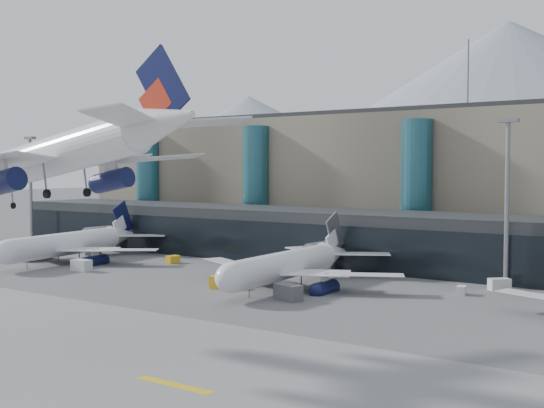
{
  "coord_description": "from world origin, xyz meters",
  "views": [
    {
      "loc": [
        58.07,
        -56.75,
        18.1
      ],
      "look_at": [
        -1.98,
        32.0,
        12.48
      ],
      "focal_mm": 45.0,
      "sensor_mm": 36.0,
      "label": 1
    }
  ],
  "objects_px": {
    "jet_parked_mid": "(296,255)",
    "veh_b": "(173,259)",
    "veh_g": "(461,290)",
    "hero_jet": "(77,140)",
    "lightmast_left": "(31,184)",
    "veh_c": "(288,292)",
    "jet_parked_left": "(79,236)",
    "veh_h": "(221,282)",
    "veh_a": "(81,265)",
    "veh_f": "(93,250)",
    "veh_d": "(499,284)",
    "lightmast_mid": "(507,193)"
  },
  "relations": [
    {
      "from": "jet_parked_left",
      "to": "veh_h",
      "type": "xyz_separation_m",
      "value": [
        42.99,
        -9.13,
        -3.84
      ]
    },
    {
      "from": "hero_jet",
      "to": "jet_parked_left",
      "type": "xyz_separation_m",
      "value": [
        -52.14,
        43.71,
        -16.12
      ]
    },
    {
      "from": "veh_d",
      "to": "jet_parked_left",
      "type": "bearing_deg",
      "value": 146.01
    },
    {
      "from": "veh_c",
      "to": "veh_g",
      "type": "relative_size",
      "value": 1.85
    },
    {
      "from": "veh_a",
      "to": "veh_c",
      "type": "distance_m",
      "value": 44.73
    },
    {
      "from": "lightmast_left",
      "to": "veh_d",
      "type": "distance_m",
      "value": 110.66
    },
    {
      "from": "veh_c",
      "to": "veh_h",
      "type": "bearing_deg",
      "value": -174.87
    },
    {
      "from": "lightmast_left",
      "to": "veh_a",
      "type": "height_order",
      "value": "lightmast_left"
    },
    {
      "from": "lightmast_left",
      "to": "veh_f",
      "type": "relative_size",
      "value": 6.95
    },
    {
      "from": "veh_a",
      "to": "jet_parked_left",
      "type": "bearing_deg",
      "value": 139.95
    },
    {
      "from": "veh_c",
      "to": "veh_d",
      "type": "xyz_separation_m",
      "value": [
        21.86,
        24.07,
        -0.22
      ]
    },
    {
      "from": "lightmast_left",
      "to": "veh_b",
      "type": "xyz_separation_m",
      "value": [
        49.83,
        -5.23,
        -13.7
      ]
    },
    {
      "from": "lightmast_left",
      "to": "veh_h",
      "type": "relative_size",
      "value": 7.56
    },
    {
      "from": "veh_g",
      "to": "veh_f",
      "type": "bearing_deg",
      "value": -101.1
    },
    {
      "from": "veh_b",
      "to": "veh_f",
      "type": "relative_size",
      "value": 0.68
    },
    {
      "from": "lightmast_left",
      "to": "veh_f",
      "type": "bearing_deg",
      "value": -10.59
    },
    {
      "from": "jet_parked_mid",
      "to": "veh_g",
      "type": "height_order",
      "value": "jet_parked_mid"
    },
    {
      "from": "hero_jet",
      "to": "veh_b",
      "type": "height_order",
      "value": "hero_jet"
    },
    {
      "from": "veh_h",
      "to": "lightmast_left",
      "type": "bearing_deg",
      "value": 139.95
    },
    {
      "from": "veh_c",
      "to": "veh_f",
      "type": "distance_m",
      "value": 63.29
    },
    {
      "from": "veh_g",
      "to": "hero_jet",
      "type": "bearing_deg",
      "value": -34.67
    },
    {
      "from": "hero_jet",
      "to": "veh_b",
      "type": "distance_m",
      "value": 64.39
    },
    {
      "from": "lightmast_left",
      "to": "hero_jet",
      "type": "xyz_separation_m",
      "value": [
        83.7,
        -56.13,
        6.47
      ]
    },
    {
      "from": "hero_jet",
      "to": "jet_parked_left",
      "type": "bearing_deg",
      "value": 142.19
    },
    {
      "from": "veh_b",
      "to": "veh_g",
      "type": "height_order",
      "value": "veh_b"
    },
    {
      "from": "hero_jet",
      "to": "veh_a",
      "type": "distance_m",
      "value": 56.67
    },
    {
      "from": "veh_b",
      "to": "veh_h",
      "type": "xyz_separation_m",
      "value": [
        24.72,
        -16.32,
        0.22
      ]
    },
    {
      "from": "jet_parked_mid",
      "to": "veh_f",
      "type": "height_order",
      "value": "jet_parked_mid"
    },
    {
      "from": "veh_a",
      "to": "lightmast_mid",
      "type": "bearing_deg",
      "value": 18.81
    },
    {
      "from": "jet_parked_mid",
      "to": "veh_b",
      "type": "bearing_deg",
      "value": 75.97
    },
    {
      "from": "hero_jet",
      "to": "veh_b",
      "type": "xyz_separation_m",
      "value": [
        -33.87,
        50.9,
        -20.17
      ]
    },
    {
      "from": "lightmast_mid",
      "to": "hero_jet",
      "type": "bearing_deg",
      "value": -113.98
    },
    {
      "from": "veh_f",
      "to": "veh_b",
      "type": "bearing_deg",
      "value": -113.38
    },
    {
      "from": "lightmast_mid",
      "to": "veh_c",
      "type": "bearing_deg",
      "value": -129.49
    },
    {
      "from": "veh_a",
      "to": "veh_c",
      "type": "height_order",
      "value": "veh_c"
    },
    {
      "from": "hero_jet",
      "to": "jet_parked_left",
      "type": "relative_size",
      "value": 0.93
    },
    {
      "from": "veh_a",
      "to": "veh_f",
      "type": "xyz_separation_m",
      "value": [
        -15.8,
        16.61,
        0.03
      ]
    },
    {
      "from": "veh_a",
      "to": "veh_f",
      "type": "relative_size",
      "value": 0.96
    },
    {
      "from": "jet_parked_left",
      "to": "jet_parked_mid",
      "type": "height_order",
      "value": "jet_parked_left"
    },
    {
      "from": "jet_parked_mid",
      "to": "veh_a",
      "type": "height_order",
      "value": "jet_parked_mid"
    },
    {
      "from": "lightmast_mid",
      "to": "jet_parked_left",
      "type": "xyz_separation_m",
      "value": [
        -78.44,
        -15.42,
        -9.64
      ]
    },
    {
      "from": "jet_parked_mid",
      "to": "veh_a",
      "type": "bearing_deg",
      "value": 102.03
    },
    {
      "from": "hero_jet",
      "to": "lightmast_left",
      "type": "bearing_deg",
      "value": 148.32
    },
    {
      "from": "lightmast_mid",
      "to": "jet_parked_left",
      "type": "bearing_deg",
      "value": -168.88
    },
    {
      "from": "hero_jet",
      "to": "veh_d",
      "type": "bearing_deg",
      "value": 67.34
    },
    {
      "from": "jet_parked_mid",
      "to": "veh_c",
      "type": "distance_m",
      "value": 13.15
    },
    {
      "from": "lightmast_left",
      "to": "veh_c",
      "type": "height_order",
      "value": "lightmast_left"
    },
    {
      "from": "hero_jet",
      "to": "veh_b",
      "type": "relative_size",
      "value": 14.49
    },
    {
      "from": "jet_parked_left",
      "to": "veh_g",
      "type": "height_order",
      "value": "jet_parked_left"
    },
    {
      "from": "lightmast_left",
      "to": "veh_b",
      "type": "bearing_deg",
      "value": -5.99
    }
  ]
}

